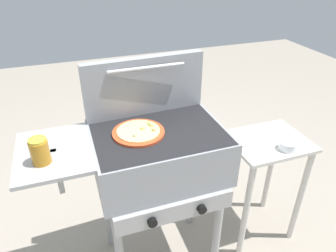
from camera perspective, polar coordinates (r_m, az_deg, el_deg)
The scene contains 6 objects.
grill at distance 1.56m, azimuth -2.18°, elevation -5.67°, with size 0.96×0.53×0.90m.
grill_lid_open at distance 1.60m, azimuth -4.26°, elevation 7.44°, with size 0.63×0.09×0.30m.
pizza_cheese at distance 1.47m, azimuth -5.36°, elevation -1.08°, with size 0.25×0.25×0.04m.
sauce_jar at distance 1.35m, azimuth -22.49°, elevation -4.27°, with size 0.08×0.08×0.11m.
prep_table at distance 1.97m, azimuth 17.10°, elevation -7.30°, with size 0.44×0.36×0.71m.
topping_bowl_near at distance 1.81m, azimuth 21.08°, elevation -3.42°, with size 0.09×0.09×0.04m.
Camera 1 is at (-0.38, -1.21, 1.67)m, focal length 33.20 mm.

